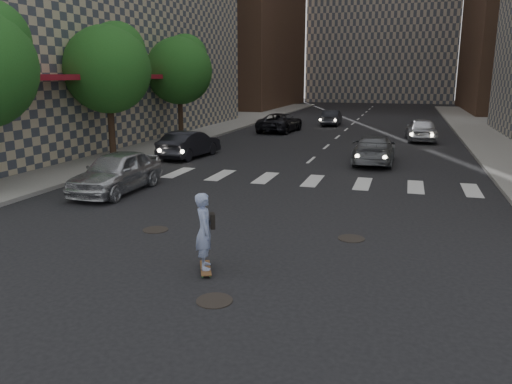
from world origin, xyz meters
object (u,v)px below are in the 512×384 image
(tree_b, at_px, (110,65))
(silver_sedan, at_px, (117,172))
(traffic_car_b, at_px, (374,149))
(traffic_car_e, at_px, (332,118))
(skateboarder, at_px, (205,231))
(traffic_car_a, at_px, (190,144))
(tree_c, at_px, (180,68))
(traffic_car_c, at_px, (280,122))
(traffic_car_d, at_px, (421,129))

(tree_b, bearing_deg, silver_sedan, -57.49)
(silver_sedan, height_order, traffic_car_b, silver_sedan)
(tree_b, distance_m, traffic_car_e, 22.65)
(tree_b, relative_size, skateboarder, 3.72)
(traffic_car_a, bearing_deg, traffic_car_b, -166.74)
(tree_c, distance_m, traffic_car_e, 15.60)
(skateboarder, bearing_deg, silver_sedan, 109.33)
(tree_b, xyz_separation_m, traffic_car_b, (12.54, 2.86, -3.97))
(traffic_car_a, height_order, traffic_car_e, traffic_car_a)
(tree_c, bearing_deg, tree_b, -90.00)
(tree_b, relative_size, traffic_car_b, 1.41)
(traffic_car_b, distance_m, traffic_car_e, 18.60)
(traffic_car_a, xyz_separation_m, traffic_car_e, (4.62, 19.00, -0.04))
(skateboarder, height_order, silver_sedan, skateboarder)
(traffic_car_b, bearing_deg, traffic_car_c, -57.22)
(silver_sedan, bearing_deg, traffic_car_b, 46.27)
(traffic_car_c, bearing_deg, tree_c, 60.13)
(skateboarder, bearing_deg, tree_c, 91.11)
(traffic_car_b, bearing_deg, traffic_car_a, 6.24)
(traffic_car_a, bearing_deg, traffic_car_d, -131.02)
(tree_c, distance_m, skateboarder, 22.92)
(skateboarder, height_order, traffic_car_a, skateboarder)
(silver_sedan, xyz_separation_m, traffic_car_c, (0.93, 21.01, -0.05))
(traffic_car_c, distance_m, traffic_car_d, 10.37)
(silver_sedan, height_order, traffic_car_d, traffic_car_d)
(traffic_car_e, bearing_deg, silver_sedan, 80.06)
(traffic_car_c, bearing_deg, silver_sedan, 92.82)
(silver_sedan, distance_m, traffic_car_e, 27.30)
(traffic_car_c, bearing_deg, traffic_car_b, 128.03)
(tree_b, height_order, traffic_car_e, tree_b)
(skateboarder, xyz_separation_m, traffic_car_c, (-5.09, 27.18, -0.23))
(traffic_car_b, relative_size, traffic_car_e, 1.19)
(tree_b, distance_m, skateboarder, 16.26)
(tree_c, bearing_deg, silver_sedan, -74.52)
(tree_c, relative_size, skateboarder, 3.72)
(tree_b, distance_m, silver_sedan, 8.26)
(traffic_car_d, bearing_deg, traffic_car_b, 71.76)
(tree_b, relative_size, traffic_car_e, 1.67)
(tree_c, distance_m, traffic_car_b, 14.12)
(traffic_car_a, xyz_separation_m, traffic_car_c, (1.61, 13.00, 0.01))
(skateboarder, relative_size, traffic_car_c, 0.35)
(tree_c, height_order, traffic_car_d, tree_c)
(skateboarder, bearing_deg, traffic_car_e, 68.63)
(silver_sedan, bearing_deg, traffic_car_a, 94.85)
(skateboarder, distance_m, traffic_car_d, 25.13)
(traffic_car_c, bearing_deg, traffic_car_e, -111.31)
(tree_c, distance_m, traffic_car_c, 9.28)
(tree_c, relative_size, silver_sedan, 1.49)
(tree_b, relative_size, traffic_car_a, 1.57)
(tree_c, height_order, skateboarder, tree_c)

